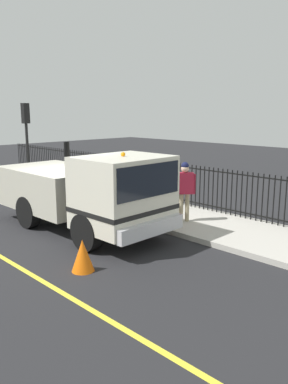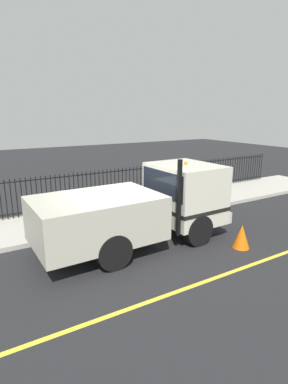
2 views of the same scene
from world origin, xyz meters
name	(u,v)px [view 1 (image 1 of 2)]	position (x,y,z in m)	size (l,w,h in m)	color
ground_plane	(71,225)	(0.00, 0.00, 0.00)	(58.02, 58.02, 0.00)	#232326
sidewalk_slab	(138,207)	(2.84, 0.00, 0.07)	(2.80, 26.37, 0.15)	#B7B2A8
work_truck	(89,189)	(-0.01, -1.00, 1.27)	(2.41, 6.00, 2.69)	silver
worker_standing	(185,185)	(2.42, -2.47, 1.26)	(0.54, 0.51, 1.81)	maroon
iron_fence	(161,180)	(4.03, 0.00, 0.89)	(0.04, 22.45, 1.48)	black
traffic_light_near	(26,128)	(1.77, 5.84, 2.73)	(0.33, 0.26, 3.62)	black
utility_cabinet	(132,188)	(3.21, 0.70, 0.61)	(0.74, 0.40, 0.93)	gray
traffic_cone	(83,255)	(-1.82, -3.15, 0.36)	(0.50, 0.50, 0.72)	orange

